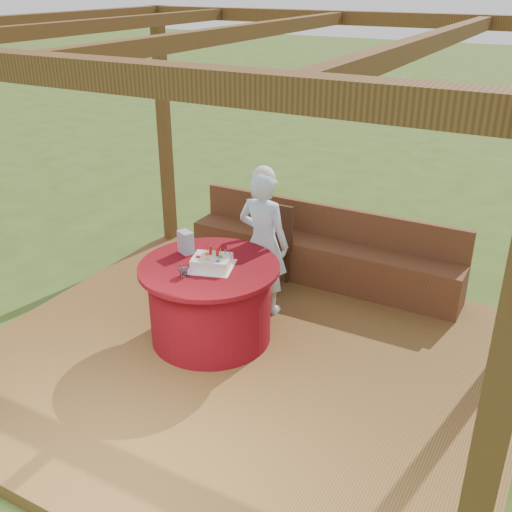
{
  "coord_description": "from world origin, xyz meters",
  "views": [
    {
      "loc": [
        2.19,
        -3.73,
        3.13
      ],
      "look_at": [
        0.0,
        0.25,
        1.0
      ],
      "focal_mm": 42.0,
      "sensor_mm": 36.0,
      "label": 1
    }
  ],
  "objects": [
    {
      "name": "birthday_cake",
      "position": [
        -0.38,
        0.14,
        0.9
      ],
      "size": [
        0.46,
        0.46,
        0.17
      ],
      "color": "white",
      "rests_on": "table"
    },
    {
      "name": "ground",
      "position": [
        0.0,
        0.0,
        0.0
      ],
      "size": [
        60.0,
        60.0,
        0.0
      ],
      "primitive_type": "plane",
      "color": "#354F1A",
      "rests_on": "ground"
    },
    {
      "name": "drinking_glass",
      "position": [
        -0.49,
        -0.11,
        0.89
      ],
      "size": [
        0.11,
        0.11,
        0.08
      ],
      "primitive_type": "imported",
      "rotation": [
        0.0,
        0.0,
        0.31
      ],
      "color": "white",
      "rests_on": "table"
    },
    {
      "name": "gift_bag",
      "position": [
        -0.74,
        0.28,
        0.96
      ],
      "size": [
        0.17,
        0.14,
        0.21
      ],
      "primitive_type": "cube",
      "rotation": [
        0.0,
        0.0,
        -0.41
      ],
      "color": "#C57FA8",
      "rests_on": "table"
    },
    {
      "name": "bench",
      "position": [
        0.0,
        1.72,
        0.38
      ],
      "size": [
        3.0,
        0.42,
        0.8
      ],
      "color": "brown",
      "rests_on": "deck"
    },
    {
      "name": "chair",
      "position": [
        -0.45,
        1.37,
        0.6
      ],
      "size": [
        0.43,
        0.43,
        0.86
      ],
      "color": "#361E11",
      "rests_on": "deck"
    },
    {
      "name": "elderly_woman",
      "position": [
        -0.26,
        0.86,
        0.85
      ],
      "size": [
        0.53,
        0.36,
        1.47
      ],
      "color": "#A9D9FB",
      "rests_on": "deck"
    },
    {
      "name": "table",
      "position": [
        -0.42,
        0.16,
        0.49
      ],
      "size": [
        1.24,
        1.24,
        0.73
      ],
      "color": "maroon",
      "rests_on": "deck"
    },
    {
      "name": "pergola",
      "position": [
        0.0,
        0.0,
        2.41
      ],
      "size": [
        4.5,
        4.0,
        2.72
      ],
      "color": "brown",
      "rests_on": "deck"
    },
    {
      "name": "deck",
      "position": [
        0.0,
        0.0,
        0.06
      ],
      "size": [
        4.5,
        4.0,
        0.12
      ],
      "primitive_type": "cube",
      "color": "brown",
      "rests_on": "ground"
    }
  ]
}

